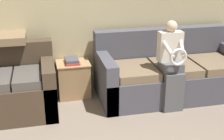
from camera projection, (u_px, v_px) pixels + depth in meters
name	position (u px, v px, depth m)	size (l,w,h in m)	color
wall_back	(45.00, 6.00, 4.29)	(7.78, 0.06, 2.55)	#C6B789
couch_main	(170.00, 73.00, 4.53)	(2.10, 0.92, 0.92)	#4C4C56
couch_side	(0.00, 90.00, 3.99)	(1.39, 0.85, 0.87)	#473828
child_left_seated	(172.00, 63.00, 4.03)	(0.32, 0.37, 1.17)	#56565B
side_shelf	(74.00, 79.00, 4.49)	(0.47, 0.40, 0.51)	#9E7A51
book_stack	(72.00, 61.00, 4.38)	(0.20, 0.28, 0.07)	#BC3833
throw_pillow	(7.00, 38.00, 4.07)	(0.47, 0.47, 0.10)	#846B4C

